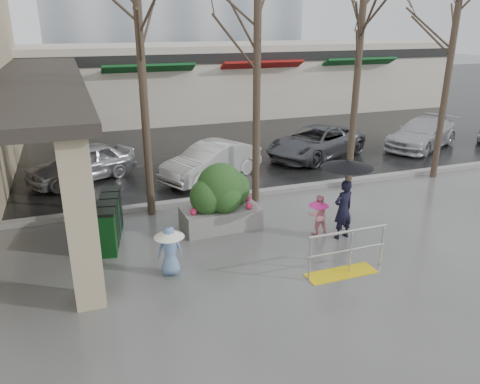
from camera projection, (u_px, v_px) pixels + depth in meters
ground at (265, 259)px, 10.87m from camera, size 120.00×120.00×0.00m
street_asphalt at (133, 107)px, 30.28m from camera, size 120.00×36.00×0.01m
curb at (214, 198)px, 14.37m from camera, size 120.00×0.30×0.15m
canopy_slab at (35, 73)px, 15.14m from camera, size 2.80×18.00×0.25m
pillar_front at (81, 221)px, 8.57m from camera, size 0.55×0.55×3.50m
pillar_back at (72, 141)px, 14.31m from camera, size 0.55×0.55×3.50m
storefront_row at (176, 81)px, 26.68m from camera, size 34.00×6.74×4.00m
handrail at (345, 258)px, 10.12m from camera, size 1.90×0.50×1.03m
tree_west at (139, 26)px, 11.66m from camera, size 3.20×3.20×6.80m
tree_midwest at (258, 20)px, 12.64m from camera, size 3.20×3.20×7.00m
tree_mideast at (361, 33)px, 13.82m from camera, size 3.20×3.20×6.50m
tree_east at (457, 15)px, 14.77m from camera, size 3.20×3.20×7.20m
woman at (345, 188)px, 11.49m from camera, size 1.29×1.29×2.10m
child_pink at (318, 213)px, 11.94m from camera, size 0.58×0.53×1.07m
child_blue at (170, 246)px, 10.00m from camera, size 0.66×0.66×1.11m
planter at (221, 197)px, 12.25m from camera, size 2.08×1.21×1.78m
news_boxes at (110, 220)px, 11.60m from camera, size 0.82×2.04×1.11m
car_a at (82, 163)px, 16.00m from camera, size 3.98×2.94×1.26m
car_b at (211, 161)px, 16.21m from camera, size 4.02×2.90×1.26m
car_c at (316, 142)px, 18.80m from camera, size 4.99×3.76×1.26m
car_d at (422, 133)px, 20.25m from camera, size 4.67×3.53×1.26m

